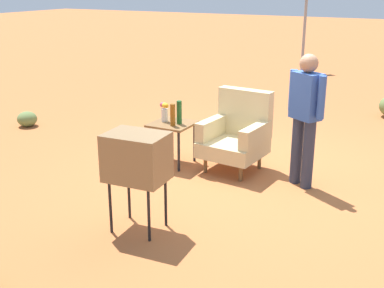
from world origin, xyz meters
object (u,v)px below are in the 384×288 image
object	(u,v)px
person_standing	(305,112)
side_table	(172,129)
armchair	(237,133)
road_sign	(305,21)
flower_vase	(164,111)
bottle_wine_green	(179,112)
bottle_tall_amber	(173,115)
tv_on_stand	(137,158)

from	to	relation	value
person_standing	side_table	bearing A→B (deg)	-176.97
armchair	road_sign	xyz separation A→B (m)	(-1.44, 8.11, 0.88)
road_sign	flower_vase	size ratio (longest dim) A/B	9.21
armchair	road_sign	world-z (taller)	road_sign
side_table	person_standing	xyz separation A→B (m)	(1.80, 0.10, 0.43)
armchair	bottle_wine_green	distance (m)	0.83
armchair	bottle_tall_amber	distance (m)	0.89
bottle_wine_green	bottle_tall_amber	world-z (taller)	bottle_wine_green
flower_vase	person_standing	bearing A→B (deg)	2.43
tv_on_stand	flower_vase	bearing A→B (deg)	113.36
armchair	side_table	bearing A→B (deg)	-163.91
person_standing	flower_vase	size ratio (longest dim) A/B	6.19
tv_on_stand	road_sign	size ratio (longest dim) A/B	0.42
person_standing	bottle_tall_amber	distance (m)	1.75
side_table	bottle_wine_green	xyz separation A→B (m)	(0.11, 0.00, 0.24)
armchair	bottle_tall_amber	world-z (taller)	armchair
side_table	tv_on_stand	distance (m)	1.97
tv_on_stand	road_sign	world-z (taller)	road_sign
road_sign	bottle_wine_green	distance (m)	8.41
tv_on_stand	person_standing	size ratio (longest dim) A/B	0.63
bottle_wine_green	road_sign	bearing A→B (deg)	94.76
side_table	armchair	bearing A→B (deg)	16.09
armchair	bottle_wine_green	world-z (taller)	armchair
side_table	bottle_tall_amber	distance (m)	0.27
side_table	tv_on_stand	world-z (taller)	tv_on_stand
road_sign	bottle_tall_amber	size ratio (longest dim) A/B	8.13
person_standing	bottle_tall_amber	size ratio (longest dim) A/B	5.47
road_sign	flower_vase	world-z (taller)	road_sign
armchair	side_table	distance (m)	0.89
bottle_wine_green	armchair	bearing A→B (deg)	17.96
armchair	person_standing	distance (m)	1.05
person_standing	bottle_tall_amber	world-z (taller)	person_standing
bottle_wine_green	bottle_tall_amber	xyz separation A→B (m)	(-0.03, -0.12, -0.01)
armchair	side_table	size ratio (longest dim) A/B	1.79
tv_on_stand	person_standing	distance (m)	2.24
side_table	flower_vase	bearing A→B (deg)	174.17
bottle_tall_amber	side_table	bearing A→B (deg)	122.95
armchair	side_table	world-z (taller)	armchair
tv_on_stand	bottle_tall_amber	distance (m)	1.81
person_standing	road_sign	size ratio (longest dim) A/B	0.67
tv_on_stand	bottle_wine_green	distance (m)	1.92
person_standing	bottle_wine_green	distance (m)	1.71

